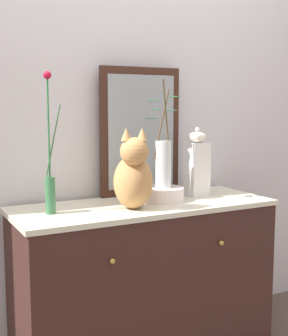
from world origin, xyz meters
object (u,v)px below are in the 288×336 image
(mirror_leaning, at_px, (141,132))
(vase_glass_clear, at_px, (163,160))
(cat_sitting, at_px, (133,176))
(sideboard, at_px, (144,281))
(jar_lidded_porcelain, at_px, (197,165))
(vase_slim_green, at_px, (50,177))
(bowl_porcelain, at_px, (163,194))

(mirror_leaning, height_order, vase_glass_clear, mirror_leaning)
(mirror_leaning, xyz_separation_m, cat_sitting, (-0.20, -0.31, -0.19))
(vase_glass_clear, bearing_deg, mirror_leaning, 96.08)
(sideboard, height_order, mirror_leaning, mirror_leaning)
(vase_glass_clear, distance_m, jar_lidded_porcelain, 0.24)
(jar_lidded_porcelain, bearing_deg, mirror_leaning, 146.59)
(sideboard, height_order, cat_sitting, cat_sitting)
(sideboard, xyz_separation_m, mirror_leaning, (0.10, 0.23, 0.75))
(cat_sitting, xyz_separation_m, vase_slim_green, (-0.38, 0.09, 0.01))
(mirror_leaning, relative_size, vase_slim_green, 1.08)
(mirror_leaning, bearing_deg, vase_slim_green, -158.71)
(vase_slim_green, height_order, vase_glass_clear, vase_slim_green)
(sideboard, bearing_deg, bowl_porcelain, 9.32)
(bowl_porcelain, xyz_separation_m, vase_glass_clear, (0.00, 0.00, 0.18))
(bowl_porcelain, bearing_deg, mirror_leaning, 96.05)
(mirror_leaning, bearing_deg, sideboard, -113.72)
(vase_slim_green, relative_size, vase_glass_clear, 1.16)
(mirror_leaning, xyz_separation_m, vase_slim_green, (-0.58, -0.23, -0.18))
(sideboard, height_order, vase_glass_clear, vase_glass_clear)
(bowl_porcelain, xyz_separation_m, jar_lidded_porcelain, (0.23, 0.04, 0.14))
(cat_sitting, xyz_separation_m, vase_glass_clear, (0.23, 0.11, 0.05))
(bowl_porcelain, relative_size, jar_lidded_porcelain, 0.58)
(sideboard, bearing_deg, mirror_leaning, 66.28)
(cat_sitting, distance_m, bowl_porcelain, 0.28)
(vase_slim_green, distance_m, jar_lidded_porcelain, 0.84)
(mirror_leaning, distance_m, bowl_porcelain, 0.38)
(cat_sitting, bearing_deg, sideboard, 39.75)
(cat_sitting, bearing_deg, jar_lidded_porcelain, 17.57)
(mirror_leaning, xyz_separation_m, jar_lidded_porcelain, (0.26, -0.17, -0.18))
(jar_lidded_porcelain, bearing_deg, vase_slim_green, -176.09)
(cat_sitting, xyz_separation_m, bowl_porcelain, (0.23, 0.11, -0.13))
(sideboard, distance_m, mirror_leaning, 0.79)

